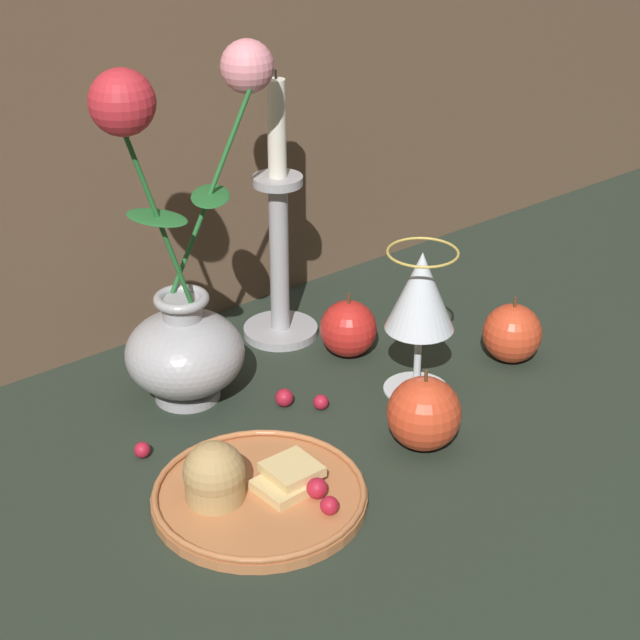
{
  "coord_description": "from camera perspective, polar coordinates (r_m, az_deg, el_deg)",
  "views": [
    {
      "loc": [
        -0.59,
        -0.74,
        0.62
      ],
      "look_at": [
        0.02,
        0.03,
        0.1
      ],
      "focal_mm": 60.0,
      "sensor_mm": 36.0,
      "label": 1
    }
  ],
  "objects": [
    {
      "name": "berry_front_center",
      "position": [
        1.08,
        -9.46,
        -6.85
      ],
      "size": [
        0.02,
        0.02,
        0.02
      ],
      "primitive_type": "sphere",
      "color": "#AD192D",
      "rests_on": "ground_plane"
    },
    {
      "name": "plate_with_pastries",
      "position": [
        1.01,
        -3.81,
        -8.98
      ],
      "size": [
        0.2,
        0.2,
        0.07
      ],
      "color": "#B77042",
      "rests_on": "ground_plane"
    },
    {
      "name": "apple_beside_vase",
      "position": [
        1.08,
        5.57,
        -4.99
      ],
      "size": [
        0.08,
        0.08,
        0.09
      ],
      "color": "#D14223",
      "rests_on": "ground_plane"
    },
    {
      "name": "vase",
      "position": [
        1.12,
        -7.29,
        0.96
      ],
      "size": [
        0.22,
        0.13,
        0.38
      ],
      "color": "#A3A3A8",
      "rests_on": "ground_plane"
    },
    {
      "name": "wine_glass",
      "position": [
        1.13,
        5.39,
        1.24
      ],
      "size": [
        0.08,
        0.08,
        0.17
      ],
      "color": "silver",
      "rests_on": "ground_plane"
    },
    {
      "name": "ground_plane",
      "position": [
        1.13,
        0.31,
        -5.25
      ],
      "size": [
        2.4,
        2.4,
        0.0
      ],
      "primitive_type": "plane",
      "color": "#232D23",
      "rests_on": "ground"
    },
    {
      "name": "berry_near_plate",
      "position": [
        1.15,
        -1.92,
        -4.16
      ],
      "size": [
        0.02,
        0.02,
        0.02
      ],
      "primitive_type": "sphere",
      "color": "#AD192D",
      "rests_on": "ground_plane"
    },
    {
      "name": "apple_near_glass",
      "position": [
        1.24,
        10.22,
        -0.7
      ],
      "size": [
        0.07,
        0.07,
        0.08
      ],
      "color": "#D14223",
      "rests_on": "ground_plane"
    },
    {
      "name": "apple_at_table_edge",
      "position": [
        1.23,
        1.52,
        -0.46
      ],
      "size": [
        0.07,
        0.07,
        0.08
      ],
      "color": "red",
      "rests_on": "ground_plane"
    },
    {
      "name": "berry_by_glass_stem",
      "position": [
        1.14,
        0.05,
        -4.4
      ],
      "size": [
        0.02,
        0.02,
        0.02
      ],
      "primitive_type": "sphere",
      "color": "#AD192D",
      "rests_on": "ground_plane"
    },
    {
      "name": "candlestick",
      "position": [
        1.24,
        -2.2,
        3.8
      ],
      "size": [
        0.09,
        0.09,
        0.32
      ],
      "color": "#A3A3A8",
      "rests_on": "ground_plane"
    }
  ]
}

